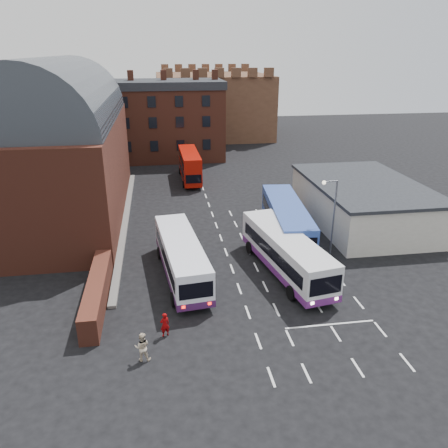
{
  "coord_description": "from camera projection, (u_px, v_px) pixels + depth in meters",
  "views": [
    {
      "loc": [
        -5.41,
        -25.61,
        16.66
      ],
      "look_at": [
        0.0,
        10.0,
        2.2
      ],
      "focal_mm": 35.0,
      "sensor_mm": 36.0,
      "label": 1
    }
  ],
  "objects": [
    {
      "name": "bus_red_double",
      "position": [
        190.0,
        165.0,
        58.67
      ],
      "size": [
        2.62,
        9.96,
        3.97
      ],
      "rotation": [
        0.0,
        0.0,
        3.16
      ],
      "color": "#A61005",
      "rests_on": "ground"
    },
    {
      "name": "brick_terrace",
      "position": [
        153.0,
        124.0,
        69.77
      ],
      "size": [
        22.0,
        10.0,
        11.0
      ],
      "primitive_type": "cube",
      "color": "brown",
      "rests_on": "ground"
    },
    {
      "name": "pedestrian_red",
      "position": [
        165.0,
        325.0,
        27.0
      ],
      "size": [
        0.69,
        0.57,
        1.64
      ],
      "primitive_type": "imported",
      "rotation": [
        0.0,
        0.0,
        3.48
      ],
      "color": "#7E0405",
      "rests_on": "ground"
    },
    {
      "name": "railway_station",
      "position": [
        59.0,
        144.0,
        44.71
      ],
      "size": [
        12.0,
        28.0,
        16.0
      ],
      "color": "#602B1E",
      "rests_on": "ground"
    },
    {
      "name": "bus_white_outbound",
      "position": [
        181.0,
        255.0,
        33.71
      ],
      "size": [
        3.86,
        11.66,
        3.12
      ],
      "rotation": [
        0.0,
        0.0,
        0.11
      ],
      "color": "white",
      "rests_on": "ground"
    },
    {
      "name": "bus_white_inbound",
      "position": [
        286.0,
        251.0,
        34.26
      ],
      "size": [
        4.71,
        12.23,
        3.26
      ],
      "rotation": [
        0.0,
        0.0,
        3.31
      ],
      "color": "silver",
      "rests_on": "ground"
    },
    {
      "name": "bus_blue",
      "position": [
        286.0,
        219.0,
        40.48
      ],
      "size": [
        4.16,
        12.86,
        3.45
      ],
      "rotation": [
        0.0,
        0.0,
        3.04
      ],
      "color": "#304DA1",
      "rests_on": "ground"
    },
    {
      "name": "castle_keep",
      "position": [
        212.0,
        105.0,
        89.61
      ],
      "size": [
        22.0,
        22.0,
        12.0
      ],
      "primitive_type": "cube",
      "color": "brown",
      "rests_on": "ground"
    },
    {
      "name": "street_lamp",
      "position": [
        332.0,
        212.0,
        35.74
      ],
      "size": [
        1.41,
        0.43,
        7.01
      ],
      "rotation": [
        0.0,
        0.0,
        0.17
      ],
      "color": "#52555B",
      "rests_on": "ground"
    },
    {
      "name": "forecourt_wall",
      "position": [
        97.0,
        291.0,
        30.53
      ],
      "size": [
        1.2,
        10.0,
        1.8
      ],
      "primitive_type": "cube",
      "color": "#602B1E",
      "rests_on": "ground"
    },
    {
      "name": "pedestrian_beige",
      "position": [
        142.0,
        347.0,
        24.84
      ],
      "size": [
        0.93,
        0.75,
        1.81
      ],
      "primitive_type": "imported",
      "rotation": [
        0.0,
        0.0,
        3.06
      ],
      "color": "beige",
      "rests_on": "ground"
    },
    {
      "name": "cream_building",
      "position": [
        363.0,
        202.0,
        44.59
      ],
      "size": [
        10.4,
        16.4,
        4.25
      ],
      "color": "beige",
      "rests_on": "ground"
    },
    {
      "name": "ground",
      "position": [
        246.0,
        306.0,
        30.46
      ],
      "size": [
        180.0,
        180.0,
        0.0
      ],
      "primitive_type": "plane",
      "color": "black"
    }
  ]
}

